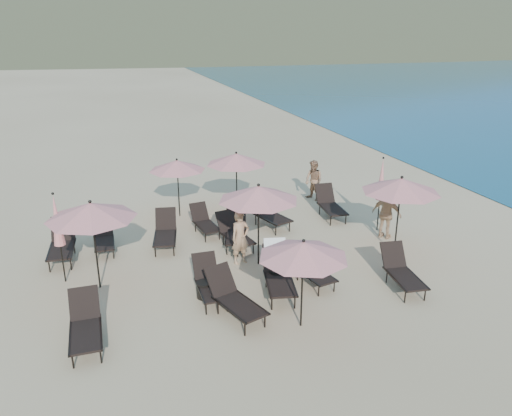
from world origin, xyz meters
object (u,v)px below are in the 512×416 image
object	(u,v)px
lounger_0	(85,325)
umbrella_open_2	(401,185)
umbrella_closed_0	(381,180)
lounger_12	(234,233)
lounger_4	(311,268)
umbrella_open_0	(91,211)
beachgoer_a	(240,238)
lounger_2	(234,297)
umbrella_open_1	(258,193)
umbrella_open_5	(303,250)
lounger_13	(62,243)
umbrella_open_4	(236,159)
lounger_1	(209,282)
beachgoer_b	(314,181)
lounger_11	(330,204)
side_table_0	(204,290)
beachgoer_c	(387,214)
lounger_6	(104,235)
lounger_9	(236,231)
lounger_10	(267,212)
lounger_5	(402,271)
lounger_8	(204,222)
umbrella_open_3	(177,165)
umbrella_closed_1	(57,221)
side_table_1	(276,278)
lounger_7	(165,232)
lounger_3	(278,271)

from	to	relation	value
lounger_0	umbrella_open_2	size ratio (longest dim) A/B	0.71
umbrella_closed_0	lounger_12	bearing A→B (deg)	177.52
lounger_4	umbrella_closed_0	size ratio (longest dim) A/B	0.65
umbrella_open_0	beachgoer_a	bearing A→B (deg)	3.96
lounger_2	umbrella_open_1	distance (m)	3.24
lounger_0	umbrella_open_5	distance (m)	4.96
lounger_13	umbrella_open_4	size ratio (longest dim) A/B	0.80
lounger_0	umbrella_open_2	bearing A→B (deg)	12.17
lounger_1	umbrella_open_1	bearing A→B (deg)	39.14
umbrella_open_0	umbrella_open_1	distance (m)	4.40
beachgoer_b	lounger_11	bearing A→B (deg)	-24.52
umbrella_open_4	side_table_0	bearing A→B (deg)	-113.64
lounger_4	umbrella_closed_0	distance (m)	4.70
beachgoer_c	lounger_12	bearing A→B (deg)	44.78
lounger_6	lounger_9	distance (m)	4.05
beachgoer_a	lounger_10	bearing A→B (deg)	41.97
lounger_5	umbrella_open_1	size ratio (longest dim) A/B	0.73
lounger_0	umbrella_open_1	xyz separation A→B (m)	(4.73, 2.49, 1.69)
umbrella_open_4	lounger_0	bearing A→B (deg)	-128.30
beachgoer_a	lounger_8	bearing A→B (deg)	88.20
umbrella_closed_0	beachgoer_c	xyz separation A→B (m)	(-0.12, -0.67, -0.93)
umbrella_open_3	beachgoer_a	bearing A→B (deg)	-76.38
lounger_9	umbrella_open_5	bearing A→B (deg)	-71.03
side_table_0	lounger_5	bearing A→B (deg)	-11.61
umbrella_closed_1	umbrella_open_4	bearing A→B (deg)	31.61
lounger_13	lounger_5	bearing A→B (deg)	-24.41
lounger_0	lounger_12	size ratio (longest dim) A/B	0.99
lounger_10	umbrella_open_3	size ratio (longest dim) A/B	0.92
umbrella_closed_0	lounger_1	bearing A→B (deg)	-157.64
lounger_13	umbrella_open_2	size ratio (longest dim) A/B	0.76
beachgoer_b	beachgoer_c	world-z (taller)	beachgoer_c
lounger_12	umbrella_closed_1	world-z (taller)	umbrella_closed_1
lounger_4	side_table_1	distance (m)	0.97
lounger_2	lounger_13	bearing A→B (deg)	112.60
beachgoer_c	lounger_8	bearing A→B (deg)	33.64
lounger_1	beachgoer_a	xyz separation A→B (m)	(1.30, 1.66, 0.34)
lounger_5	beachgoer_c	xyz separation A→B (m)	(1.34, 2.95, 0.37)
lounger_9	lounger_1	bearing A→B (deg)	-100.46
lounger_8	beachgoer_a	size ratio (longest dim) A/B	1.02
lounger_1	lounger_4	world-z (taller)	lounger_1
umbrella_closed_1	beachgoer_c	xyz separation A→B (m)	(9.78, -0.06, -0.94)
lounger_1	lounger_7	xyz separation A→B (m)	(-0.60, 3.53, 0.02)
side_table_0	beachgoer_b	bearing A→B (deg)	46.78
lounger_3	lounger_11	size ratio (longest dim) A/B	1.07
lounger_8	umbrella_closed_1	distance (m)	4.97
umbrella_open_5	side_table_0	bearing A→B (deg)	133.52
lounger_6	umbrella_open_0	world-z (taller)	umbrella_open_0
lounger_5	lounger_6	world-z (taller)	lounger_5
lounger_5	umbrella_open_2	size ratio (longest dim) A/B	0.72
lounger_7	lounger_5	bearing A→B (deg)	-28.39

